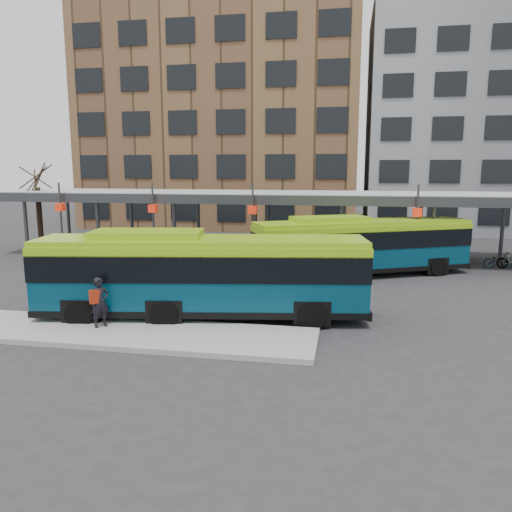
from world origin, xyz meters
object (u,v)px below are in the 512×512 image
(bus_front, at_px, (201,273))
(pedestrian, at_px, (100,302))
(bus_rear, at_px, (362,245))
(tree, at_px, (40,217))

(bus_front, height_order, pedestrian, bus_front)
(bus_rear, relative_size, pedestrian, 6.57)
(bus_rear, bearing_deg, tree, 144.08)
(bus_front, xyz_separation_m, bus_rear, (6.14, 8.97, -0.08))
(bus_rear, bearing_deg, bus_front, -150.64)
(tree, bearing_deg, pedestrian, -50.90)
(bus_rear, distance_m, pedestrian, 14.41)
(tree, bearing_deg, bus_front, -40.02)
(bus_rear, bearing_deg, pedestrian, -155.55)
(bus_rear, height_order, pedestrian, bus_rear)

